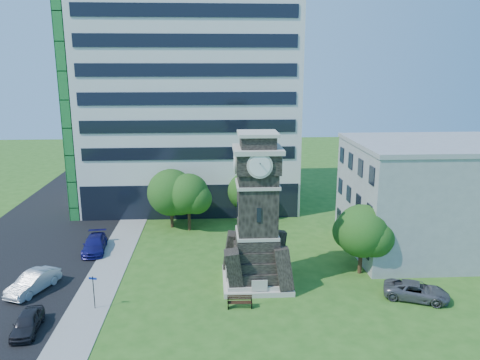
{
  "coord_description": "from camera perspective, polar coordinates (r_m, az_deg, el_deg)",
  "views": [
    {
      "loc": [
        -0.32,
        -32.65,
        17.05
      ],
      "look_at": [
        2.02,
        8.32,
        6.99
      ],
      "focal_mm": 35.0,
      "sensor_mm": 36.0,
      "label": 1
    }
  ],
  "objects": [
    {
      "name": "clock_tower",
      "position": [
        36.74,
        2.09,
        -4.92
      ],
      "size": [
        5.4,
        5.4,
        12.22
      ],
      "color": "beige",
      "rests_on": "ground"
    },
    {
      "name": "car_east_lot",
      "position": [
        38.28,
        20.71,
        -12.53
      ],
      "size": [
        5.21,
        3.8,
        1.32
      ],
      "primitive_type": "imported",
      "rotation": [
        0.0,
        0.0,
        1.19
      ],
      "color": "#56555B",
      "rests_on": "ground"
    },
    {
      "name": "street",
      "position": [
        44.95,
        -26.58,
        -10.05
      ],
      "size": [
        14.0,
        80.0,
        0.02
      ],
      "primitive_type": "cube",
      "color": "black",
      "rests_on": "ground"
    },
    {
      "name": "car_street_south",
      "position": [
        34.99,
        -24.5,
        -15.53
      ],
      "size": [
        1.85,
        3.91,
        1.29
      ],
      "primitive_type": "imported",
      "rotation": [
        0.0,
        0.0,
        0.09
      ],
      "color": "black",
      "rests_on": "ground"
    },
    {
      "name": "office_tall",
      "position": [
        58.63,
        -6.2,
        10.93
      ],
      "size": [
        26.2,
        15.11,
        28.6
      ],
      "color": "silver",
      "rests_on": "ground"
    },
    {
      "name": "office_low",
      "position": [
        46.95,
        22.47,
        -1.91
      ],
      "size": [
        15.2,
        12.2,
        10.4
      ],
      "color": "#A1A4A6",
      "rests_on": "ground"
    },
    {
      "name": "park_bench",
      "position": [
        34.87,
        -0.02,
        -14.58
      ],
      "size": [
        1.8,
        0.48,
        0.93
      ],
      "rotation": [
        0.0,
        0.0,
        -0.03
      ],
      "color": "black",
      "rests_on": "ground"
    },
    {
      "name": "car_street_north",
      "position": [
        46.47,
        -17.3,
        -7.48
      ],
      "size": [
        2.47,
        5.04,
        1.41
      ],
      "primitive_type": "imported",
      "rotation": [
        0.0,
        0.0,
        0.1
      ],
      "color": "navy",
      "rests_on": "ground"
    },
    {
      "name": "street_sign",
      "position": [
        35.75,
        -17.43,
        -12.54
      ],
      "size": [
        0.61,
        0.06,
        2.53
      ],
      "rotation": [
        0.0,
        0.0,
        -0.24
      ],
      "color": "black",
      "rests_on": "ground"
    },
    {
      "name": "ground",
      "position": [
        36.83,
        -2.48,
        -13.82
      ],
      "size": [
        160.0,
        160.0,
        0.0
      ],
      "primitive_type": "plane",
      "color": "#2C5D1A",
      "rests_on": "ground"
    },
    {
      "name": "tree_ne",
      "position": [
        53.36,
        0.91,
        -1.44
      ],
      "size": [
        4.93,
        4.48,
        5.42
      ],
      "rotation": [
        0.0,
        0.0,
        -0.06
      ],
      "color": "#332114",
      "rests_on": "ground"
    },
    {
      "name": "tree_east",
      "position": [
        40.23,
        14.74,
        -6.22
      ],
      "size": [
        4.85,
        4.41,
        5.97
      ],
      "rotation": [
        0.0,
        0.0,
        -0.35
      ],
      "color": "#332114",
      "rests_on": "ground"
    },
    {
      "name": "tree_nc",
      "position": [
        49.22,
        -6.22,
        -1.85
      ],
      "size": [
        4.68,
        4.25,
        6.16
      ],
      "rotation": [
        0.0,
        0.0,
        -0.41
      ],
      "color": "#332114",
      "rests_on": "ground"
    },
    {
      "name": "car_street_mid",
      "position": [
        40.3,
        -23.9,
        -11.32
      ],
      "size": [
        3.25,
        4.9,
        1.53
      ],
      "primitive_type": "imported",
      "rotation": [
        0.0,
        0.0,
        -0.39
      ],
      "color": "#ABAEB3",
      "rests_on": "ground"
    },
    {
      "name": "sidewalk",
      "position": [
        42.32,
        -15.78,
        -10.49
      ],
      "size": [
        3.0,
        70.0,
        0.06
      ],
      "primitive_type": "cube",
      "color": "gray",
      "rests_on": "ground"
    },
    {
      "name": "tree_nw",
      "position": [
        50.39,
        -8.32,
        -1.67
      ],
      "size": [
        5.53,
        5.02,
        6.43
      ],
      "rotation": [
        0.0,
        0.0,
        -0.0
      ],
      "color": "#332114",
      "rests_on": "ground"
    }
  ]
}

